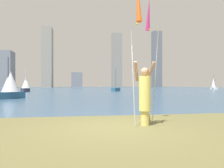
# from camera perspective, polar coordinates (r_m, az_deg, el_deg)

# --- Properties ---
(ground) EXTENTS (120.00, 138.00, 0.12)m
(ground) POSITION_cam_1_polar(r_m,az_deg,el_deg) (57.36, -7.78, -1.46)
(ground) COLOR brown
(person) EXTENTS (0.73, 0.54, 2.00)m
(person) POSITION_cam_1_polar(r_m,az_deg,el_deg) (6.80, 8.63, -2.54)
(person) COLOR #D8CC66
(person) RESTS_ON ground
(kite_flag_left) EXTENTS (0.16, 1.02, 4.26)m
(kite_flag_left) POSITION_cam_1_polar(r_m,az_deg,el_deg) (6.60, 6.84, 19.96)
(kite_flag_left) COLOR #B2B2B7
(kite_flag_left) RESTS_ON ground
(kite_flag_right) EXTENTS (0.16, 1.17, 4.24)m
(kite_flag_right) POSITION_cam_1_polar(r_m,az_deg,el_deg) (7.90, 9.69, 16.82)
(kite_flag_right) COLOR #B2B2B7
(kite_flag_right) RESTS_ON ground
(bag) EXTENTS (0.24, 0.19, 0.25)m
(bag) POSITION_cam_1_polar(r_m,az_deg,el_deg) (7.71, 8.89, -8.64)
(bag) COLOR brown
(bag) RESTS_ON ground
(sailboat_1) EXTENTS (2.14, 2.76, 4.40)m
(sailboat_1) POSITION_cam_1_polar(r_m,az_deg,el_deg) (41.52, 1.00, -1.37)
(sailboat_1) COLOR #2D6084
(sailboat_1) RESTS_ON ground
(sailboat_3) EXTENTS (2.58, 2.83, 3.74)m
(sailboat_3) POSITION_cam_1_polar(r_m,az_deg,el_deg) (21.56, -25.34, -0.24)
(sailboat_3) COLOR #2D6084
(sailboat_3) RESTS_ON ground
(sailboat_5) EXTENTS (1.63, 2.92, 4.04)m
(sailboat_5) POSITION_cam_1_polar(r_m,az_deg,el_deg) (40.72, -21.74, -0.04)
(sailboat_5) COLOR #333D51
(sailboat_5) RESTS_ON ground
(sailboat_8) EXTENTS (1.17, 2.07, 3.95)m
(sailboat_8) POSITION_cam_1_polar(r_m,az_deg,el_deg) (60.05, 25.19, 0.10)
(sailboat_8) COLOR white
(sailboat_8) RESTS_ON ground
(skyline_tower_0) EXTENTS (6.98, 7.46, 16.00)m
(skyline_tower_0) POSITION_cam_1_polar(r_m,az_deg,el_deg) (106.83, -26.44, 3.49)
(skyline_tower_0) COLOR gray
(skyline_tower_0) RESTS_ON ground
(skyline_tower_1) EXTENTS (4.30, 7.01, 26.23)m
(skyline_tower_1) POSITION_cam_1_polar(r_m,az_deg,el_deg) (100.18, -16.64, 6.66)
(skyline_tower_1) COLOR gray
(skyline_tower_1) RESTS_ON ground
(skyline_tower_2) EXTENTS (5.02, 7.25, 6.89)m
(skyline_tower_2) POSITION_cam_1_polar(r_m,az_deg,el_deg) (104.17, -9.21, 1.07)
(skyline_tower_2) COLOR gray
(skyline_tower_2) RESTS_ON ground
(skyline_tower_3) EXTENTS (4.69, 3.76, 25.67)m
(skyline_tower_3) POSITION_cam_1_polar(r_m,az_deg,el_deg) (104.20, 1.23, 6.24)
(skyline_tower_3) COLOR gray
(skyline_tower_3) RESTS_ON ground
(skyline_tower_4) EXTENTS (4.43, 3.53, 27.60)m
(skyline_tower_4) POSITION_cam_1_polar(r_m,az_deg,el_deg) (110.31, 11.68, 6.39)
(skyline_tower_4) COLOR slate
(skyline_tower_4) RESTS_ON ground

